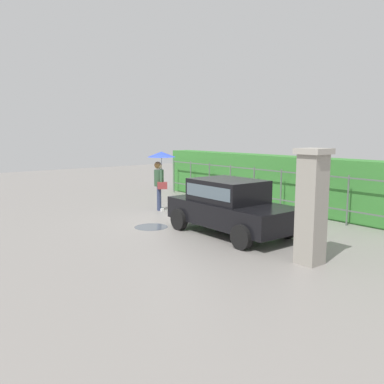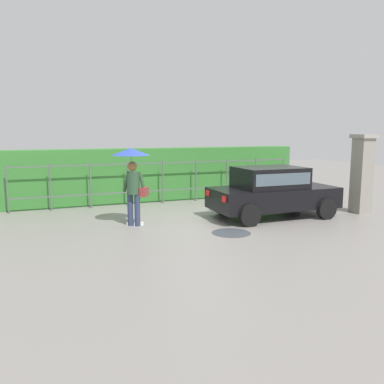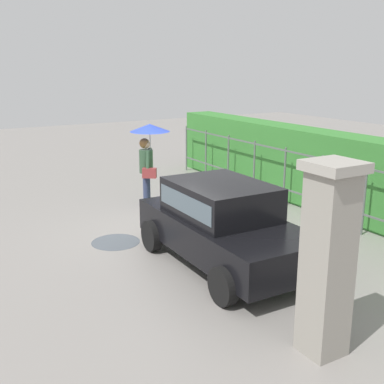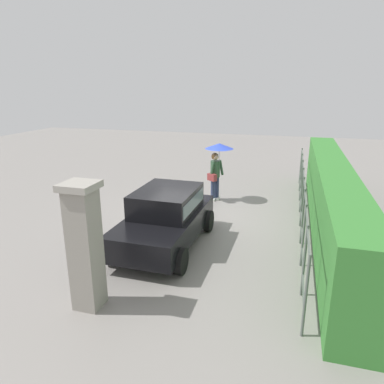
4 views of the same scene
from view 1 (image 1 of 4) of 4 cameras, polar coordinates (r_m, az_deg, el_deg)
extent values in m
plane|color=gray|center=(12.73, -0.91, -4.09)|extent=(40.00, 40.00, 0.00)
cube|color=black|center=(11.10, 5.50, -2.92)|extent=(3.72, 1.68, 0.60)
cube|color=black|center=(11.11, 5.01, 0.23)|extent=(1.92, 1.46, 0.60)
cube|color=#4C5B66|center=(11.10, 5.01, 0.33)|extent=(1.76, 1.48, 0.33)
cylinder|color=black|center=(10.93, 13.22, -4.78)|extent=(0.60, 0.19, 0.60)
cylinder|color=black|center=(9.72, 6.92, -6.27)|extent=(0.60, 0.19, 0.60)
cylinder|color=black|center=(12.61, 4.37, -2.84)|extent=(0.60, 0.19, 0.60)
cylinder|color=black|center=(11.57, -1.83, -3.84)|extent=(0.60, 0.19, 0.60)
cube|color=red|center=(12.81, 1.60, -0.70)|extent=(0.06, 0.20, 0.16)
cube|color=red|center=(12.15, -2.42, -1.20)|extent=(0.06, 0.20, 0.16)
cylinder|color=#2D3856|center=(14.63, -4.61, -0.78)|extent=(0.15, 0.15, 0.86)
cylinder|color=#2D3856|center=(14.43, -4.62, -0.91)|extent=(0.15, 0.15, 0.86)
cube|color=white|center=(14.69, -4.36, -2.28)|extent=(0.26, 0.10, 0.08)
cube|color=white|center=(14.50, -4.36, -2.43)|extent=(0.26, 0.10, 0.08)
cylinder|color=#2D4C33|center=(14.43, -4.65, 1.98)|extent=(0.34, 0.34, 0.58)
sphere|color=#DBAD89|center=(14.39, -4.67, 3.68)|extent=(0.22, 0.22, 0.22)
sphere|color=olive|center=(14.39, -4.79, 3.76)|extent=(0.25, 0.25, 0.25)
cylinder|color=#2D4C33|center=(14.65, -4.33, 2.19)|extent=(0.24, 0.20, 0.56)
cylinder|color=#2D4C33|center=(14.21, -4.33, 2.00)|extent=(0.24, 0.20, 0.56)
cylinder|color=#B2B2B7|center=(14.48, -4.27, 3.38)|extent=(0.02, 0.02, 0.77)
cone|color=blue|center=(14.44, -4.29, 5.27)|extent=(0.99, 0.99, 0.19)
cube|color=maroon|center=(14.20, -4.16, 0.91)|extent=(0.32, 0.37, 0.24)
cube|color=gray|center=(8.81, 16.33, -2.40)|extent=(0.48, 0.48, 2.30)
cube|color=#9E998E|center=(8.67, 16.66, 5.48)|extent=(0.60, 0.60, 0.12)
cylinder|color=#59605B|center=(18.79, -2.54, 2.24)|extent=(0.05, 0.05, 1.50)
cylinder|color=#59605B|center=(17.80, -0.19, 1.91)|extent=(0.05, 0.05, 1.50)
cylinder|color=#59605B|center=(16.85, 2.44, 1.54)|extent=(0.05, 0.05, 1.50)
cylinder|color=#59605B|center=(15.93, 5.36, 1.12)|extent=(0.05, 0.05, 1.50)
cylinder|color=#59605B|center=(15.07, 8.64, 0.65)|extent=(0.05, 0.05, 1.50)
cylinder|color=#59605B|center=(14.26, 12.30, 0.12)|extent=(0.05, 0.05, 1.50)
cylinder|color=#59605B|center=(13.51, 16.38, -0.47)|extent=(0.05, 0.05, 1.50)
cylinder|color=#59605B|center=(12.85, 20.90, -1.13)|extent=(0.05, 0.05, 1.50)
cube|color=#59605B|center=(14.99, 8.69, 3.19)|extent=(9.96, 0.03, 0.04)
cube|color=#59605B|center=(15.11, 8.61, -0.48)|extent=(9.96, 0.03, 0.04)
cube|color=#387F33|center=(15.60, 10.55, 1.60)|extent=(10.96, 0.90, 1.90)
cylinder|color=#4C545B|center=(12.02, -5.71, -4.87)|extent=(0.98, 0.98, 0.00)
camera|label=2|loc=(14.49, -47.59, 4.66)|focal=37.12mm
camera|label=3|loc=(3.33, 31.44, 19.73)|focal=45.04mm
camera|label=4|loc=(10.63, 53.02, 11.98)|focal=32.98mm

